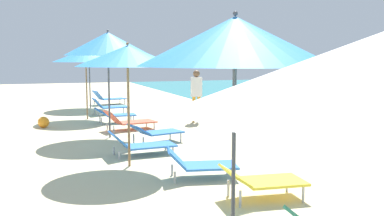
% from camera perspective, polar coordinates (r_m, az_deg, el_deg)
% --- Properties ---
extents(umbrella_third, '(2.33, 2.33, 2.72)m').
position_cam_1_polar(umbrella_third, '(5.23, 5.64, 8.65)').
color(umbrella_third, '#4C4C51').
rests_on(umbrella_third, ground).
extents(lounger_third_shoreside, '(1.33, 0.80, 0.53)m').
position_cam_1_polar(lounger_third_shoreside, '(6.88, 9.16, -9.27)').
color(lounger_third_shoreside, yellow).
rests_on(lounger_third_shoreside, ground).
extents(umbrella_fourth, '(2.04, 2.04, 2.47)m').
position_cam_1_polar(umbrella_fourth, '(8.68, -8.41, 6.74)').
color(umbrella_fourth, olive).
rests_on(umbrella_fourth, ground).
extents(lounger_fourth_shoreside, '(1.48, 0.70, 0.56)m').
position_cam_1_polar(lounger_fourth_shoreside, '(9.85, -6.65, -4.69)').
color(lounger_fourth_shoreside, blue).
rests_on(lounger_fourth_shoreside, ground).
extents(lounger_fourth_inland, '(1.36, 0.88, 0.56)m').
position_cam_1_polar(lounger_fourth_inland, '(7.94, 1.05, -7.26)').
color(lounger_fourth_inland, blue).
rests_on(lounger_fourth_inland, ground).
extents(umbrella_fifth, '(2.32, 2.32, 2.91)m').
position_cam_1_polar(umbrella_fifth, '(11.97, -10.93, 8.23)').
color(umbrella_fifth, '#4C4C51').
rests_on(umbrella_fifth, ground).
extents(lounger_fifth_shoreside, '(1.58, 0.94, 0.61)m').
position_cam_1_polar(lounger_fifth_shoreside, '(13.27, -8.21, -1.66)').
color(lounger_fifth_shoreside, '#D8593F').
rests_on(lounger_fifth_shoreside, ground).
extents(lounger_fifth_inland, '(1.47, 0.94, 0.52)m').
position_cam_1_polar(lounger_fifth_inland, '(11.17, -4.78, -3.09)').
color(lounger_fifth_inland, blue).
rests_on(lounger_fifth_inland, ground).
extents(umbrella_sixth, '(2.27, 2.27, 2.52)m').
position_cam_1_polar(umbrella_sixth, '(15.69, -13.71, 6.67)').
color(umbrella_sixth, olive).
rests_on(umbrella_sixth, ground).
extents(lounger_sixth_shoreside, '(1.37, 0.74, 0.65)m').
position_cam_1_polar(lounger_sixth_shoreside, '(16.94, -10.72, 0.26)').
color(lounger_sixth_shoreside, blue).
rests_on(lounger_sixth_shoreside, ground).
extents(lounger_sixth_inland, '(1.33, 0.64, 0.52)m').
position_cam_1_polar(lounger_sixth_inland, '(14.68, -10.02, -0.81)').
color(lounger_sixth_inland, blue).
rests_on(lounger_sixth_inland, ground).
extents(umbrella_farthest, '(2.52, 2.52, 2.66)m').
position_cam_1_polar(umbrella_farthest, '(19.10, -13.31, 6.83)').
color(umbrella_farthest, '#4C4C51').
rests_on(umbrella_farthest, ground).
extents(lounger_farthest_shoreside, '(1.55, 0.95, 0.67)m').
position_cam_1_polar(lounger_farthest_shoreside, '(20.50, -10.87, 1.32)').
color(lounger_farthest_shoreside, blue).
rests_on(lounger_farthest_shoreside, ground).
extents(person_walking_near, '(0.40, 0.29, 1.75)m').
position_cam_1_polar(person_walking_near, '(14.64, 0.58, 2.32)').
color(person_walking_near, orange).
rests_on(person_walking_near, ground).
extents(beach_ball, '(0.35, 0.35, 0.35)m').
position_cam_1_polar(beach_ball, '(14.27, -18.83, -1.77)').
color(beach_ball, orange).
rests_on(beach_ball, ground).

